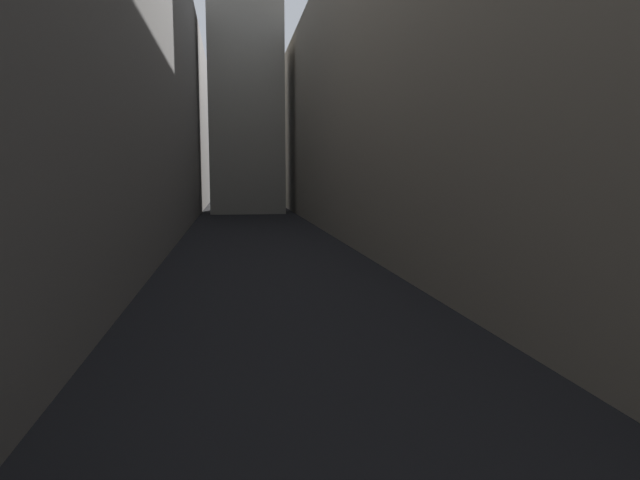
# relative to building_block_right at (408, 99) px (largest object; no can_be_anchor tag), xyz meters

# --- Properties ---
(ground_plane) EXTENTS (264.00, 264.00, 0.00)m
(ground_plane) POSITION_rel_building_block_right_xyz_m (-11.69, -2.00, -10.33)
(ground_plane) COLOR black
(building_block_left) EXTENTS (10.96, 108.00, 22.88)m
(building_block_left) POSITION_rel_building_block_right_xyz_m (-22.68, 0.00, 1.11)
(building_block_left) COLOR slate
(building_block_left) RESTS_ON ground
(building_block_right) EXTENTS (12.39, 108.00, 20.66)m
(building_block_right) POSITION_rel_building_block_right_xyz_m (0.00, 0.00, 0.00)
(building_block_right) COLOR gray
(building_block_right) RESTS_ON ground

